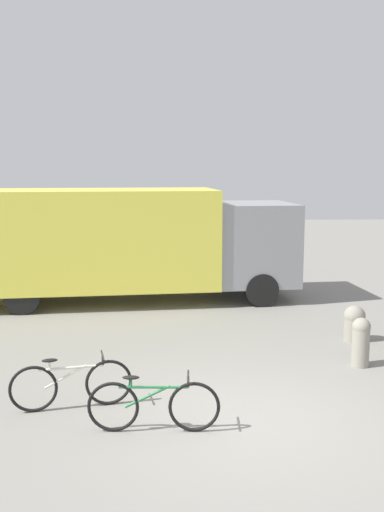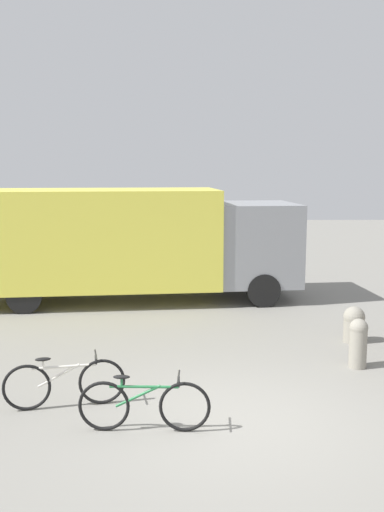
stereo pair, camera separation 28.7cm
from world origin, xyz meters
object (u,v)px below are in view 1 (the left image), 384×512
delivery_truck (130,240)px  bollard_far_bench (354,322)px  bicycle_near (71,384)px  bicycle_middle (153,405)px  bollard_near_bench (361,340)px

delivery_truck → bollard_far_bench: (4.65, -3.67, -1.20)m
bicycle_near → bicycle_middle: size_ratio=0.98×
delivery_truck → bollard_near_bench: bearing=-55.7°
bollard_far_bench → bicycle_near: bearing=-148.7°
delivery_truck → bicycle_near: size_ratio=4.98×
bicycle_middle → bollard_near_bench: 4.19m
delivery_truck → bollard_far_bench: size_ratio=11.87×
delivery_truck → bicycle_middle: bearing=-89.4°
bicycle_middle → bollard_near_bench: (3.47, 2.35, 0.10)m
bicycle_middle → bollard_near_bench: size_ratio=2.01×
bicycle_near → bollard_far_bench: (5.00, 3.04, 0.01)m
bollard_far_bench → bollard_near_bench: bearing=-103.7°
bicycle_middle → bicycle_near: bearing=149.3°
bollard_near_bench → bollard_far_bench: bollard_near_bench is taller
bicycle_middle → bollard_far_bench: bearing=46.8°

